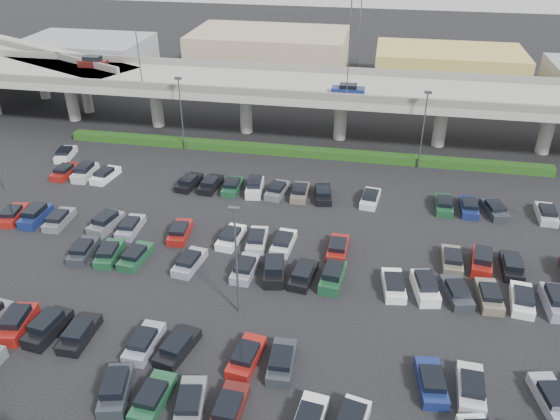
{
  "coord_description": "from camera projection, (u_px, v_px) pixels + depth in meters",
  "views": [
    {
      "loc": [
        10.1,
        -42.88,
        30.98
      ],
      "look_at": [
        0.91,
        6.34,
        2.0
      ],
      "focal_mm": 35.0,
      "sensor_mm": 36.0,
      "label": 1
    }
  ],
  "objects": [
    {
      "name": "hedge",
      "position": [
        298.0,
        152.0,
        74.6
      ],
      "size": [
        66.0,
        1.6,
        1.1
      ],
      "primitive_type": "cube",
      "color": "#163810",
      "rests_on": "ground"
    },
    {
      "name": "light_poles",
      "position": [
        221.0,
        189.0,
        52.84
      ],
      "size": [
        66.9,
        48.38,
        10.3
      ],
      "color": "#46464B",
      "rests_on": "ground"
    },
    {
      "name": "overpass",
      "position": [
        305.0,
        90.0,
        77.36
      ],
      "size": [
        150.0,
        13.0,
        15.8
      ],
      "color": "gray",
      "rests_on": "ground"
    },
    {
      "name": "distant_buildings",
      "position": [
        394.0,
        62.0,
        102.35
      ],
      "size": [
        138.0,
        24.0,
        9.0
      ],
      "color": "gray",
      "rests_on": "ground"
    },
    {
      "name": "ground",
      "position": [
        259.0,
        258.0,
        53.61
      ],
      "size": [
        280.0,
        280.0,
        0.0
      ],
      "primitive_type": "plane",
      "color": "black"
    },
    {
      "name": "on_ramp",
      "position": [
        20.0,
        55.0,
        95.08
      ],
      "size": [
        50.93,
        30.13,
        8.8
      ],
      "color": "gray",
      "rests_on": "ground"
    },
    {
      "name": "parked_cars",
      "position": [
        253.0,
        277.0,
        50.02
      ],
      "size": [
        63.06,
        41.68,
        1.67
      ],
      "color": "white",
      "rests_on": "ground"
    }
  ]
}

